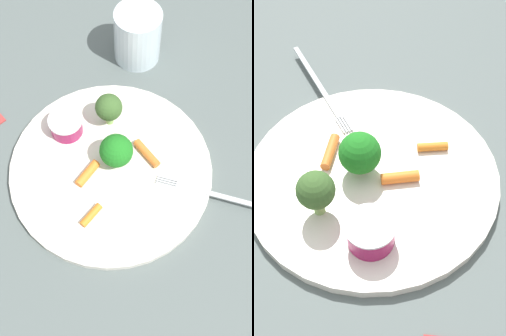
{
  "view_description": "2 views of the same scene",
  "coord_description": "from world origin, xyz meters",
  "views": [
    {
      "loc": [
        -0.27,
        0.08,
        0.57
      ],
      "look_at": [
        -0.02,
        -0.02,
        0.03
      ],
      "focal_mm": 48.02,
      "sensor_mm": 36.0,
      "label": 1
    },
    {
      "loc": [
        0.25,
        0.13,
        0.36
      ],
      "look_at": [
        -0.0,
        0.01,
        0.02
      ],
      "focal_mm": 42.49,
      "sensor_mm": 36.0,
      "label": 2
    }
  ],
  "objects": [
    {
      "name": "fork",
      "position": [
        -0.1,
        -0.13,
        0.01
      ],
      "size": [
        0.13,
        0.16,
        0.0
      ],
      "color": "#BABFC2",
      "rests_on": "plate"
    },
    {
      "name": "broccoli_floret_1",
      "position": [
        0.07,
        -0.02,
        0.05
      ],
      "size": [
        0.04,
        0.04,
        0.06
      ],
      "color": "#87B25C",
      "rests_on": "plate"
    },
    {
      "name": "broccoli_floret_0",
      "position": [
        0.01,
        -0.01,
        0.04
      ],
      "size": [
        0.05,
        0.05,
        0.05
      ],
      "color": "#9AAA5E",
      "rests_on": "plate"
    },
    {
      "name": "plate",
      "position": [
        0.0,
        0.0,
        0.01
      ],
      "size": [
        0.28,
        0.28,
        0.01
      ],
      "primitive_type": "cylinder",
      "color": "silver",
      "rests_on": "ground_plane"
    },
    {
      "name": "sauce_cup",
      "position": [
        0.08,
        0.04,
        0.03
      ],
      "size": [
        0.05,
        0.05,
        0.03
      ],
      "color": "#91154B",
      "rests_on": "plate"
    },
    {
      "name": "carrot_stick_1",
      "position": [
        -0.0,
        -0.05,
        0.02
      ],
      "size": [
        0.05,
        0.02,
        0.01
      ],
      "primitive_type": "cylinder",
      "rotation": [
        1.57,
        0.0,
        1.85
      ],
      "color": "orange",
      "rests_on": "plate"
    },
    {
      "name": "carrot_stick_0",
      "position": [
        0.0,
        0.03,
        0.02
      ],
      "size": [
        0.03,
        0.04,
        0.01
      ],
      "primitive_type": "cylinder",
      "rotation": [
        1.57,
        0.0,
        3.72
      ],
      "color": "orange",
      "rests_on": "plate"
    },
    {
      "name": "carrot_stick_2",
      "position": [
        -0.06,
        0.05,
        0.02
      ],
      "size": [
        0.03,
        0.04,
        0.01
      ],
      "primitive_type": "cylinder",
      "rotation": [
        1.57,
        0.0,
        3.67
      ],
      "color": "orange",
      "rests_on": "plate"
    },
    {
      "name": "ground_plane",
      "position": [
        0.0,
        0.0,
        0.0
      ],
      "size": [
        2.4,
        2.4,
        0.0
      ],
      "primitive_type": "plane",
      "color": "#525C5A"
    }
  ]
}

